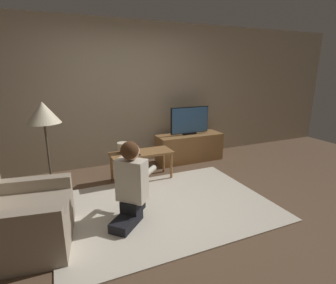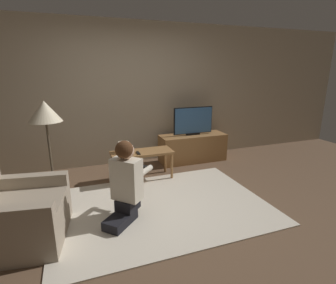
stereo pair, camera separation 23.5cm
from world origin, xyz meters
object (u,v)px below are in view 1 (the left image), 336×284
at_px(armchair, 18,221).
at_px(table_lamp, 123,147).
at_px(floor_lamp, 44,117).
at_px(coffee_table, 141,155).
at_px(person_kneeling, 131,181).
at_px(tv, 190,121).

xyz_separation_m(armchair, table_lamp, (1.38, 1.19, 0.29)).
distance_m(floor_lamp, table_lamp, 1.21).
bearing_deg(coffee_table, person_kneeling, -113.43).
height_order(armchair, table_lamp, armchair).
xyz_separation_m(floor_lamp, person_kneeling, (0.87, -1.10, -0.64)).
relative_size(tv, coffee_table, 0.80).
relative_size(tv, table_lamp, 4.41).
bearing_deg(floor_lamp, person_kneeling, -51.81).
bearing_deg(tv, armchair, -149.54).
bearing_deg(person_kneeling, tv, -89.94).
height_order(tv, armchair, tv).
bearing_deg(armchair, floor_lamp, -6.73).
height_order(floor_lamp, table_lamp, floor_lamp).
distance_m(floor_lamp, armchair, 1.44).
xyz_separation_m(floor_lamp, armchair, (-0.31, -1.11, -0.86)).
bearing_deg(coffee_table, table_lamp, 166.12).
bearing_deg(armchair, tv, -50.72).
relative_size(tv, floor_lamp, 0.59).
relative_size(coffee_table, person_kneeling, 1.02).
bearing_deg(table_lamp, person_kneeling, -99.82).
relative_size(coffee_table, floor_lamp, 0.74).
bearing_deg(tv, floor_lamp, -167.73).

